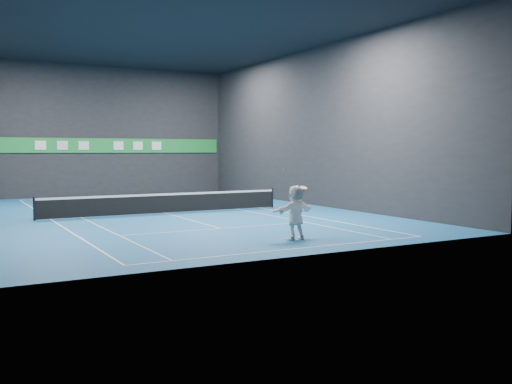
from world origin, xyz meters
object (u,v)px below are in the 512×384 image
tennis_net (166,203)px  tennis_racket (302,190)px  tennis_ball (284,170)px  player (295,212)px

tennis_net → tennis_racket: tennis_racket is taller
tennis_ball → tennis_net: tennis_ball is taller
player → tennis_ball: bearing=-27.9°
player → tennis_racket: bearing=178.3°
player → tennis_racket: size_ratio=3.35×
tennis_ball → player: bearing=-17.5°
tennis_net → tennis_racket: bearing=-82.2°
player → tennis_ball: size_ratio=30.10×
tennis_ball → tennis_net: size_ratio=0.01×
tennis_net → tennis_racket: (1.40, -10.21, 1.19)m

